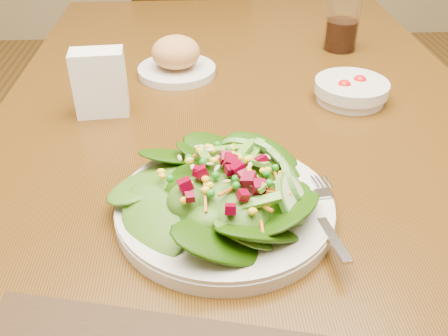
% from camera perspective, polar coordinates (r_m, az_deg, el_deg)
% --- Properties ---
extents(dining_table, '(0.90, 1.40, 0.75)m').
position_cam_1_polar(dining_table, '(0.97, 2.17, 1.47)').
color(dining_table, '#58350D').
rests_on(dining_table, ground_plane).
extents(chair_far, '(0.50, 0.51, 0.95)m').
position_cam_1_polar(chair_far, '(1.98, -4.00, 14.44)').
color(chair_far, black).
rests_on(chair_far, ground_plane).
extents(salad_plate, '(0.29, 0.29, 0.08)m').
position_cam_1_polar(salad_plate, '(0.64, 0.98, -3.24)').
color(salad_plate, silver).
rests_on(salad_plate, dining_table).
extents(bread_plate, '(0.16, 0.16, 0.08)m').
position_cam_1_polar(bread_plate, '(1.05, -5.48, 12.26)').
color(bread_plate, silver).
rests_on(bread_plate, dining_table).
extents(tomato_bowl, '(0.14, 0.14, 0.04)m').
position_cam_1_polar(tomato_bowl, '(0.97, 14.31, 8.59)').
color(tomato_bowl, silver).
rests_on(tomato_bowl, dining_table).
extents(drinking_glass, '(0.08, 0.08, 0.13)m').
position_cam_1_polar(drinking_glass, '(1.20, 13.36, 15.66)').
color(drinking_glass, silver).
rests_on(drinking_glass, dining_table).
extents(napkin_holder, '(0.09, 0.06, 0.12)m').
position_cam_1_polar(napkin_holder, '(0.90, -14.02, 9.61)').
color(napkin_holder, white).
rests_on(napkin_holder, dining_table).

